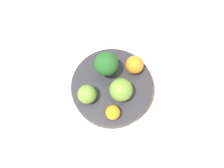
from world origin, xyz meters
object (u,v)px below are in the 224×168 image
object	(u,v)px
broccoli	(106,64)
spoon	(95,40)
apple_red	(87,94)
orange_front	(135,65)
apple_green	(121,90)
bowl	(112,88)
orange_back	(113,112)

from	to	relation	value
broccoli	spoon	size ratio (longest dim) A/B	1.02
apple_red	broccoli	bearing A→B (deg)	-91.79
broccoli	orange_front	xyz separation A→B (m)	(-0.06, -0.05, -0.02)
apple_green	spoon	world-z (taller)	apple_green
orange_front	spoon	xyz separation A→B (m)	(0.16, -0.04, -0.06)
bowl	apple_red	size ratio (longest dim) A/B	4.50
broccoli	apple_red	distance (m)	0.09
spoon	orange_back	bearing A→B (deg)	134.69
apple_red	orange_back	world-z (taller)	apple_red
apple_red	orange_back	size ratio (longest dim) A/B	1.34
orange_back	spoon	distance (m)	0.26
orange_front	orange_back	bearing A→B (deg)	97.31
orange_front	orange_back	size ratio (longest dim) A/B	1.32
bowl	orange_front	xyz separation A→B (m)	(-0.03, -0.07, 0.05)
broccoli	orange_back	xyz separation A→B (m)	(-0.08, 0.09, -0.03)
apple_green	orange_front	distance (m)	0.08
bowl	orange_front	bearing A→B (deg)	-108.89
apple_red	bowl	bearing A→B (deg)	-120.65
orange_front	apple_green	bearing A→B (deg)	94.48
apple_red	orange_back	distance (m)	0.08
apple_green	spoon	distance (m)	0.22
broccoli	spoon	distance (m)	0.16
apple_green	orange_back	size ratio (longest dim) A/B	1.64
apple_green	orange_front	bearing A→B (deg)	-85.52
orange_back	spoon	bearing A→B (deg)	-45.31
broccoli	bowl	bearing A→B (deg)	141.73
bowl	apple_green	xyz separation A→B (m)	(-0.03, 0.01, 0.05)
apple_green	apple_red	bearing A→B (deg)	38.46
spoon	broccoli	bearing A→B (deg)	139.22
orange_front	orange_back	distance (m)	0.14
apple_red	orange_back	bearing A→B (deg)	176.91
apple_red	apple_green	xyz separation A→B (m)	(-0.07, -0.05, 0.01)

